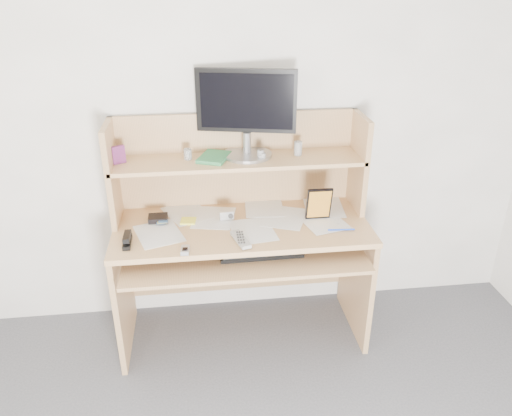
{
  "coord_description": "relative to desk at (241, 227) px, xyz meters",
  "views": [
    {
      "loc": [
        -0.22,
        -0.94,
        2.03
      ],
      "look_at": [
        0.07,
        1.43,
        0.87
      ],
      "focal_mm": 35.0,
      "sensor_mm": 36.0,
      "label": 1
    }
  ],
  "objects": [
    {
      "name": "chip_stack_a",
      "position": [
        -0.28,
        0.09,
        0.42
      ],
      "size": [
        0.06,
        0.06,
        0.06
      ],
      "primitive_type": "cylinder",
      "rotation": [
        0.0,
        0.0,
        -0.37
      ],
      "color": "black",
      "rests_on": "desk"
    },
    {
      "name": "desk",
      "position": [
        0.0,
        0.0,
        0.0
      ],
      "size": [
        1.4,
        0.7,
        1.3
      ],
      "color": "tan",
      "rests_on": "floor"
    },
    {
      "name": "blue_pen",
      "position": [
        0.52,
        -0.22,
        0.07
      ],
      "size": [
        0.14,
        0.02,
        0.01
      ],
      "primitive_type": "cylinder",
      "rotation": [
        1.57,
        0.0,
        1.49
      ],
      "color": "#193EBC",
      "rests_on": "paper_clutter"
    },
    {
      "name": "chip_stack_c",
      "position": [
        0.13,
        0.03,
        0.41
      ],
      "size": [
        0.04,
        0.04,
        0.04
      ],
      "primitive_type": "cylinder",
      "rotation": [
        0.0,
        0.0,
        0.16
      ],
      "color": "black",
      "rests_on": "desk"
    },
    {
      "name": "chip_stack_b",
      "position": [
        0.12,
        0.03,
        0.42
      ],
      "size": [
        0.04,
        0.04,
        0.06
      ],
      "primitive_type": "cylinder",
      "rotation": [
        0.0,
        0.0,
        0.26
      ],
      "color": "white",
      "rests_on": "desk"
    },
    {
      "name": "keyboard",
      "position": [
        0.09,
        -0.23,
        -0.03
      ],
      "size": [
        0.44,
        0.17,
        0.03
      ],
      "rotation": [
        0.0,
        0.0,
        0.02
      ],
      "color": "black",
      "rests_on": "desk"
    },
    {
      "name": "chip_stack_d",
      "position": [
        0.34,
        0.09,
        0.43
      ],
      "size": [
        0.06,
        0.06,
        0.08
      ],
      "primitive_type": "cylinder",
      "rotation": [
        0.0,
        0.0,
        0.29
      ],
      "color": "white",
      "rests_on": "desk"
    },
    {
      "name": "stapler",
      "position": [
        -0.6,
        -0.22,
        0.08
      ],
      "size": [
        0.04,
        0.15,
        0.05
      ],
      "primitive_type": "cube",
      "rotation": [
        0.0,
        0.0,
        0.02
      ],
      "color": "black",
      "rests_on": "paper_clutter"
    },
    {
      "name": "game_case",
      "position": [
        0.43,
        -0.09,
        0.16
      ],
      "size": [
        0.14,
        0.02,
        0.2
      ],
      "primitive_type": "cube",
      "rotation": [
        0.0,
        0.0,
        -0.0
      ],
      "color": "black",
      "rests_on": "paper_clutter"
    },
    {
      "name": "wallet",
      "position": [
        -0.46,
        0.02,
        0.08
      ],
      "size": [
        0.11,
        0.09,
        0.03
      ],
      "primitive_type": "cube",
      "rotation": [
        0.0,
        0.0,
        0.01
      ],
      "color": "black",
      "rests_on": "paper_clutter"
    },
    {
      "name": "flip_phone",
      "position": [
        -0.31,
        -0.34,
        0.07
      ],
      "size": [
        0.05,
        0.08,
        0.02
      ],
      "primitive_type": "cube",
      "rotation": [
        0.0,
        0.0,
        -0.07
      ],
      "color": "silver",
      "rests_on": "paper_clutter"
    },
    {
      "name": "sticky_note_pad",
      "position": [
        -0.29,
        -0.01,
        0.06
      ],
      "size": [
        0.09,
        0.09,
        0.01
      ],
      "primitive_type": "cube",
      "rotation": [
        0.0,
        0.0,
        -0.13
      ],
      "color": "#EDF640",
      "rests_on": "desk"
    },
    {
      "name": "back_wall",
      "position": [
        0.0,
        0.24,
        0.56
      ],
      "size": [
        3.6,
        0.04,
        2.5
      ],
      "primitive_type": "cube",
      "color": "white",
      "rests_on": "floor"
    },
    {
      "name": "digital_camera",
      "position": [
        -0.08,
        -0.01,
        0.09
      ],
      "size": [
        0.08,
        0.04,
        0.05
      ],
      "primitive_type": "cube",
      "rotation": [
        0.0,
        0.0,
        0.1
      ],
      "color": "silver",
      "rests_on": "paper_clutter"
    },
    {
      "name": "paper_clutter",
      "position": [
        0.0,
        -0.08,
        0.06
      ],
      "size": [
        1.32,
        0.54,
        0.01
      ],
      "primitive_type": "cube",
      "color": "silver",
      "rests_on": "desk"
    },
    {
      "name": "monitor",
      "position": [
        0.05,
        0.13,
        0.64
      ],
      "size": [
        0.54,
        0.27,
        0.47
      ],
      "rotation": [
        0.0,
        0.0,
        -0.23
      ],
      "color": "#9C9DA1",
      "rests_on": "desk"
    },
    {
      "name": "card_box",
      "position": [
        -0.64,
        0.07,
        0.43
      ],
      "size": [
        0.07,
        0.05,
        0.1
      ],
      "primitive_type": "cube",
      "rotation": [
        0.0,
        0.0,
        0.47
      ],
      "color": "maroon",
      "rests_on": "desk"
    },
    {
      "name": "tv_remote",
      "position": [
        -0.03,
        -0.27,
        0.07
      ],
      "size": [
        0.1,
        0.19,
        0.02
      ],
      "primitive_type": "cube",
      "rotation": [
        0.0,
        0.0,
        0.27
      ],
      "color": "#999A95",
      "rests_on": "paper_clutter"
    },
    {
      "name": "shelf_book",
      "position": [
        -0.13,
        0.08,
        0.4
      ],
      "size": [
        0.21,
        0.24,
        0.02
      ],
      "primitive_type": "cube",
      "rotation": [
        0.0,
        0.0,
        -0.38
      ],
      "color": "#337F42",
      "rests_on": "desk"
    }
  ]
}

